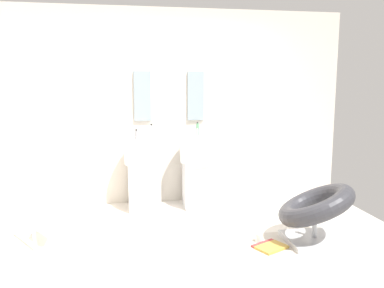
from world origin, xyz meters
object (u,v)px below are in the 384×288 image
(lounge_chair, at_px, (315,210))
(magazine_red, at_px, (269,246))
(soap_bottle_grey, at_px, (136,135))
(pedestal_sink_right, at_px, (199,168))
(soap_bottle_white, at_px, (152,132))
(pedestal_sink_left, at_px, (144,170))
(towel_rack, at_px, (48,187))
(soap_bottle_green, at_px, (198,129))
(coffee_mug, at_px, (259,238))
(magazine_ochre, at_px, (272,247))

(lounge_chair, xyz_separation_m, magazine_red, (-0.49, -0.05, -0.33))
(soap_bottle_grey, bearing_deg, pedestal_sink_right, 10.74)
(soap_bottle_grey, bearing_deg, soap_bottle_white, 15.24)
(pedestal_sink_left, height_order, soap_bottle_white, soap_bottle_white)
(towel_rack, height_order, soap_bottle_green, soap_bottle_green)
(lounge_chair, bearing_deg, coffee_mug, 171.45)
(magazine_ochre, xyz_separation_m, coffee_mug, (-0.07, 0.17, 0.03))
(pedestal_sink_left, height_order, soap_bottle_green, soap_bottle_green)
(pedestal_sink_right, relative_size, towel_rack, 1.08)
(soap_bottle_green, bearing_deg, soap_bottle_grey, -158.83)
(lounge_chair, xyz_separation_m, soap_bottle_white, (-1.56, 1.27, 0.67))
(pedestal_sink_right, height_order, magazine_ochre, pedestal_sink_right)
(magazine_red, bearing_deg, pedestal_sink_left, 103.09)
(magazine_red, xyz_separation_m, magazine_ochre, (0.01, -0.03, 0.00))
(coffee_mug, xyz_separation_m, soap_bottle_green, (-0.39, 1.45, 0.96))
(coffee_mug, relative_size, soap_bottle_white, 0.47)
(pedestal_sink_left, xyz_separation_m, soap_bottle_white, (0.10, -0.10, 0.50))
(magazine_red, distance_m, magazine_ochre, 0.04)
(magazine_ochre, height_order, soap_bottle_grey, soap_bottle_grey)
(magazine_red, xyz_separation_m, coffee_mug, (-0.06, 0.14, 0.04))
(lounge_chair, bearing_deg, magazine_ochre, -169.78)
(magazine_red, bearing_deg, coffee_mug, 86.12)
(lounge_chair, bearing_deg, soap_bottle_green, 121.57)
(lounge_chair, distance_m, soap_bottle_white, 2.12)
(coffee_mug, bearing_deg, soap_bottle_white, 130.68)
(lounge_chair, distance_m, magazine_ochre, 0.59)
(soap_bottle_green, bearing_deg, soap_bottle_white, -157.14)
(pedestal_sink_left, height_order, pedestal_sink_right, same)
(magazine_red, relative_size, soap_bottle_green, 1.59)
(magazine_red, bearing_deg, soap_bottle_white, 102.74)
(soap_bottle_white, bearing_deg, magazine_ochre, -51.21)
(towel_rack, xyz_separation_m, soap_bottle_grey, (0.84, 1.00, 0.36))
(pedestal_sink_right, relative_size, soap_bottle_white, 5.40)
(pedestal_sink_right, height_order, coffee_mug, pedestal_sink_right)
(towel_rack, distance_m, soap_bottle_white, 1.52)
(towel_rack, height_order, coffee_mug, towel_rack)
(pedestal_sink_left, xyz_separation_m, towel_rack, (-0.93, -1.15, 0.12))
(lounge_chair, bearing_deg, pedestal_sink_left, 140.56)
(lounge_chair, bearing_deg, soap_bottle_white, 141.03)
(towel_rack, bearing_deg, lounge_chair, -4.79)
(towel_rack, bearing_deg, soap_bottle_white, 45.62)
(pedestal_sink_right, xyz_separation_m, magazine_red, (0.46, -1.42, -0.49))
(soap_bottle_green, bearing_deg, magazine_red, -74.19)
(towel_rack, bearing_deg, magazine_ochre, -8.17)
(soap_bottle_white, relative_size, soap_bottle_grey, 1.43)
(pedestal_sink_right, bearing_deg, pedestal_sink_left, 180.00)
(lounge_chair, xyz_separation_m, coffee_mug, (-0.55, 0.08, -0.29))
(pedestal_sink_right, distance_m, magazine_red, 1.57)
(towel_rack, height_order, magazine_red, towel_rack)
(pedestal_sink_right, relative_size, magazine_red, 3.52)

